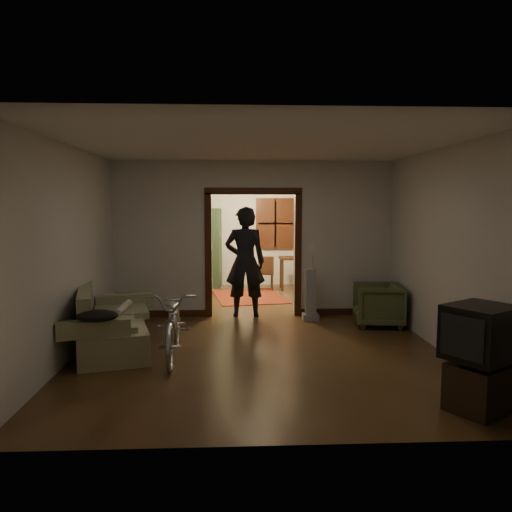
{
  "coord_description": "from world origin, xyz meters",
  "views": [
    {
      "loc": [
        -0.38,
        -8.25,
        2.02
      ],
      "look_at": [
        0.0,
        -0.3,
        1.2
      ],
      "focal_mm": 35.0,
      "sensor_mm": 36.0,
      "label": 1
    }
  ],
  "objects": [
    {
      "name": "person",
      "position": [
        -0.15,
        0.67,
        0.99
      ],
      "size": [
        0.73,
        0.49,
        1.99
      ],
      "primitive_type": "imported",
      "rotation": [
        0.0,
        0.0,
        3.12
      ],
      "color": "black",
      "rests_on": "floor"
    },
    {
      "name": "tv_stand",
      "position": [
        2.02,
        -3.64,
        0.24
      ],
      "size": [
        0.69,
        0.68,
        0.47
      ],
      "primitive_type": "cube",
      "rotation": [
        0.0,
        0.0,
        0.56
      ],
      "color": "black",
      "rests_on": "floor"
    },
    {
      "name": "bicycle",
      "position": [
        -1.16,
        -1.71,
        0.46
      ],
      "size": [
        0.7,
        1.78,
        0.92
      ],
      "primitive_type": "imported",
      "rotation": [
        0.0,
        0.0,
        0.05
      ],
      "color": "silver",
      "rests_on": "floor"
    },
    {
      "name": "crt_tv",
      "position": [
        2.02,
        -3.64,
        0.79
      ],
      "size": [
        0.81,
        0.79,
        0.53
      ],
      "primitive_type": "cube",
      "rotation": [
        0.0,
        0.0,
        0.56
      ],
      "color": "black",
      "rests_on": "tv_stand"
    },
    {
      "name": "floor",
      "position": [
        0.0,
        0.0,
        0.0
      ],
      "size": [
        5.0,
        8.5,
        0.01
      ],
      "primitive_type": "cube",
      "color": "#352211",
      "rests_on": "ground"
    },
    {
      "name": "desk_chair",
      "position": [
        0.4,
        3.43,
        0.41
      ],
      "size": [
        0.39,
        0.39,
        0.81
      ],
      "primitive_type": "cube",
      "rotation": [
        0.0,
        0.0,
        -0.09
      ],
      "color": "black",
      "rests_on": "floor"
    },
    {
      "name": "wall_left",
      "position": [
        -2.5,
        0.0,
        1.4
      ],
      "size": [
        0.02,
        8.5,
        2.8
      ],
      "primitive_type": "cube",
      "color": "beige",
      "rests_on": "floor"
    },
    {
      "name": "wall_back",
      "position": [
        0.0,
        4.25,
        1.4
      ],
      "size": [
        5.0,
        0.02,
        2.8
      ],
      "primitive_type": "cube",
      "color": "beige",
      "rests_on": "floor"
    },
    {
      "name": "wall_right",
      "position": [
        2.5,
        0.0,
        1.4
      ],
      "size": [
        0.02,
        8.5,
        2.8
      ],
      "primitive_type": "cube",
      "color": "beige",
      "rests_on": "floor"
    },
    {
      "name": "rolled_paper",
      "position": [
        -1.97,
        -1.02,
        0.53
      ],
      "size": [
        0.1,
        0.79,
        0.1
      ],
      "primitive_type": "cylinder",
      "rotation": [
        1.57,
        0.0,
        0.0
      ],
      "color": "beige",
      "rests_on": "sofa"
    },
    {
      "name": "oriental_rug",
      "position": [
        -0.01,
        2.56,
        0.01
      ],
      "size": [
        1.7,
        2.07,
        0.01
      ],
      "primitive_type": "cube",
      "rotation": [
        0.0,
        0.0,
        0.15
      ],
      "color": "#62190F",
      "rests_on": "floor"
    },
    {
      "name": "partition_wall",
      "position": [
        0.0,
        0.75,
        1.4
      ],
      "size": [
        5.0,
        0.14,
        2.8
      ],
      "primitive_type": "cube",
      "color": "beige",
      "rests_on": "floor"
    },
    {
      "name": "light_switch",
      "position": [
        1.05,
        0.68,
        1.25
      ],
      "size": [
        0.08,
        0.01,
        0.12
      ],
      "primitive_type": "cube",
      "color": "silver",
      "rests_on": "partition_wall"
    },
    {
      "name": "sofa",
      "position": [
        -2.07,
        -1.32,
        0.44
      ],
      "size": [
        1.34,
        2.09,
        0.89
      ],
      "primitive_type": "cube",
      "rotation": [
        0.0,
        0.0,
        0.26
      ],
      "color": "#6B6D48",
      "rests_on": "floor"
    },
    {
      "name": "desk",
      "position": [
        1.26,
        3.51,
        0.38
      ],
      "size": [
        1.1,
        0.72,
        0.76
      ],
      "primitive_type": "cube",
      "rotation": [
        0.0,
        0.0,
        0.14
      ],
      "color": "black",
      "rests_on": "floor"
    },
    {
      "name": "globe",
      "position": [
        -1.14,
        4.01,
        1.94
      ],
      "size": [
        0.3,
        0.3,
        0.3
      ],
      "primitive_type": "sphere",
      "color": "#1E5972",
      "rests_on": "locker"
    },
    {
      "name": "locker",
      "position": [
        -1.14,
        4.01,
        0.97
      ],
      "size": [
        1.01,
        0.61,
        1.93
      ],
      "primitive_type": "cube",
      "rotation": [
        0.0,
        0.0,
        -0.08
      ],
      "color": "#203520",
      "rests_on": "floor"
    },
    {
      "name": "far_window",
      "position": [
        0.7,
        4.21,
        1.55
      ],
      "size": [
        0.98,
        0.06,
        1.28
      ],
      "primitive_type": "cube",
      "color": "black",
      "rests_on": "wall_back"
    },
    {
      "name": "jacket",
      "position": [
        -2.02,
        -2.23,
        0.68
      ],
      "size": [
        0.51,
        0.38,
        0.15
      ],
      "primitive_type": "ellipsoid",
      "color": "black",
      "rests_on": "sofa"
    },
    {
      "name": "door_casing",
      "position": [
        0.0,
        0.75,
        1.1
      ],
      "size": [
        1.74,
        0.2,
        2.32
      ],
      "primitive_type": "cube",
      "color": "#35180C",
      "rests_on": "floor"
    },
    {
      "name": "vacuum",
      "position": [
        0.99,
        0.31,
        0.46
      ],
      "size": [
        0.29,
        0.24,
        0.91
      ],
      "primitive_type": "cube",
      "rotation": [
        0.0,
        0.0,
        0.06
      ],
      "color": "gray",
      "rests_on": "floor"
    },
    {
      "name": "chandelier",
      "position": [
        0.0,
        2.5,
        2.35
      ],
      "size": [
        0.24,
        0.24,
        0.24
      ],
      "primitive_type": "sphere",
      "color": "#FFE0A5",
      "rests_on": "ceiling"
    },
    {
      "name": "ceiling",
      "position": [
        0.0,
        0.0,
        2.8
      ],
      "size": [
        5.0,
        8.5,
        0.01
      ],
      "primitive_type": "cube",
      "color": "white",
      "rests_on": "floor"
    },
    {
      "name": "armchair",
      "position": [
        2.05,
        -0.16,
        0.36
      ],
      "size": [
        0.88,
        0.86,
        0.71
      ],
      "primitive_type": "imported",
      "rotation": [
        0.0,
        0.0,
        -1.7
      ],
      "color": "#47532E",
      "rests_on": "floor"
    }
  ]
}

